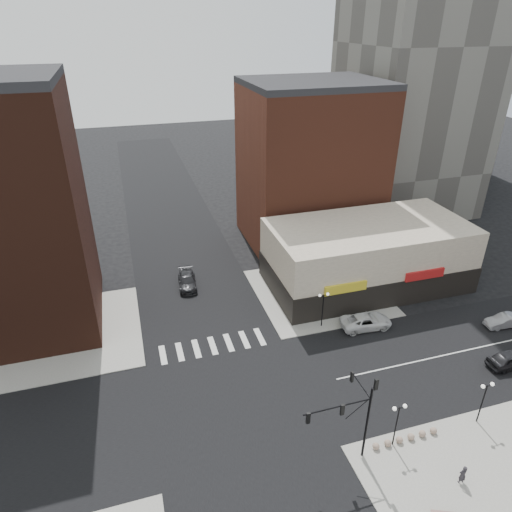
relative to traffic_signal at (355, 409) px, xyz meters
name	(u,v)px	position (x,y,z in m)	size (l,w,h in m)	color
ground	(233,403)	(-7.24, 7.83, -4.96)	(240.00, 240.00, 0.00)	black
road_ew	(233,403)	(-7.24, 7.83, -4.95)	(200.00, 14.00, 0.02)	black
road_ns	(233,403)	(-7.24, 7.83, -4.95)	(14.00, 200.00, 0.02)	black
sidewalk_nw	(68,334)	(-21.74, 22.33, -4.90)	(15.00, 15.00, 0.12)	gray
sidewalk_ne	(318,292)	(7.26, 22.33, -4.90)	(15.00, 15.00, 0.12)	gray
sidewalk_se	(500,495)	(8.76, -6.17, -4.90)	(18.00, 14.00, 0.12)	gray
building_ne_midrise	(310,168)	(11.76, 37.33, 6.04)	(18.00, 15.00, 22.00)	brown
building_ne_row	(367,260)	(13.76, 22.83, -1.66)	(24.20, 12.20, 8.00)	beige
traffic_signal	(355,409)	(0.00, 0.00, 0.00)	(5.59, 3.09, 7.77)	black
street_lamp_se_a	(398,415)	(3.76, -0.17, -1.67)	(1.22, 0.32, 4.16)	black
street_lamp_se_b	(485,393)	(11.76, -0.17, -1.67)	(1.22, 0.32, 4.16)	black
street_lamp_ne	(323,301)	(4.76, 15.83, -1.67)	(1.22, 0.32, 4.16)	black
bollard_row	(405,438)	(4.89, -0.17, -4.57)	(5.80, 0.55, 0.55)	gray
white_suv	(366,321)	(9.33, 14.33, -4.18)	(2.59, 5.62, 1.56)	silver
dark_sedan_east	(511,359)	(19.68, 4.72, -4.14)	(1.93, 4.80, 1.63)	black
silver_sedan	(504,321)	(23.88, 10.15, -4.27)	(1.47, 4.20, 1.38)	gray
dark_sedan_north	(187,281)	(-7.92, 28.43, -4.19)	(2.16, 5.32, 1.54)	black
pedestrian	(463,474)	(6.70, -4.53, -4.01)	(0.61, 0.40, 1.67)	#29262C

